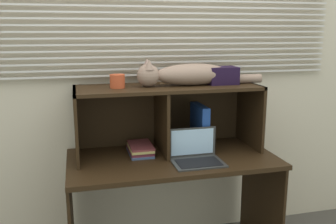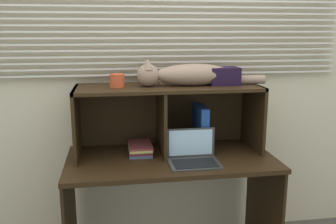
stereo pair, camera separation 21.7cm
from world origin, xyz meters
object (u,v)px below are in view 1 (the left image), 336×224
small_basket (117,81)px  storage_box (222,75)px  laptop (196,155)px  cat (187,75)px  binder_upright (200,127)px  book_stack (140,149)px

small_basket → storage_box: storage_box is taller
laptop → cat: bearing=88.8°
binder_upright → cat: bearing=180.0°
cat → laptop: bearing=-91.2°
storage_box → book_stack: bearing=-179.9°
small_basket → storage_box: 0.71m
cat → binder_upright: cat is taller
binder_upright → laptop: bearing=-113.5°
laptop → book_stack: (-0.32, 0.23, -0.01)m
cat → storage_box: 0.25m
book_stack → storage_box: 0.75m
laptop → book_stack: size_ratio=1.22×
binder_upright → book_stack: bearing=-179.9°
book_stack → small_basket: small_basket is taller
cat → binder_upright: bearing=0.0°
laptop → storage_box: size_ratio=1.58×
cat → storage_box: (0.25, 0.00, -0.01)m
storage_box → laptop: bearing=-137.4°
laptop → book_stack: laptop is taller
book_stack → binder_upright: bearing=0.1°
book_stack → small_basket: (-0.14, 0.00, 0.46)m
small_basket → cat: bearing=0.0°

